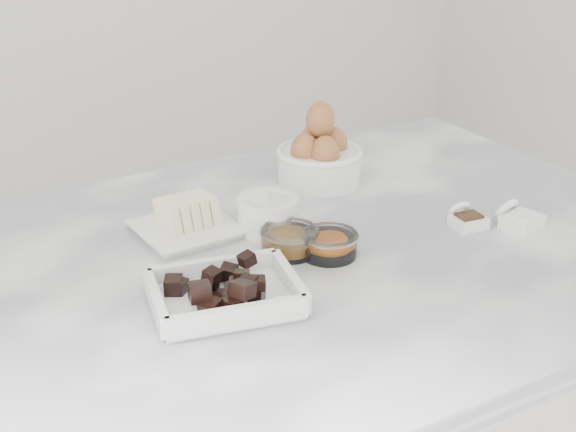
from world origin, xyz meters
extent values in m
cube|color=silver|center=(0.00, 0.00, 0.92)|extent=(1.20, 0.80, 0.04)
cube|color=white|center=(-0.14, -0.09, 0.95)|extent=(0.19, 0.16, 0.01)
cube|color=white|center=(-0.10, 0.13, 0.95)|extent=(0.13, 0.13, 0.01)
cube|color=white|center=(-0.10, 0.13, 0.95)|extent=(0.15, 0.15, 0.00)
cylinder|color=white|center=(0.01, 0.07, 0.97)|extent=(0.09, 0.09, 0.05)
cylinder|color=white|center=(0.01, 0.07, 0.99)|extent=(0.07, 0.07, 0.01)
cylinder|color=white|center=(0.18, 0.21, 0.97)|extent=(0.14, 0.14, 0.06)
torus|color=white|center=(0.18, 0.21, 0.99)|extent=(0.15, 0.15, 0.01)
ellipsoid|color=#A56735|center=(0.21, 0.21, 1.00)|extent=(0.05, 0.05, 0.06)
ellipsoid|color=#A56735|center=(0.15, 0.20, 1.00)|extent=(0.05, 0.05, 0.06)
ellipsoid|color=#A56735|center=(0.19, 0.24, 1.00)|extent=(0.05, 0.05, 0.06)
ellipsoid|color=#A56735|center=(0.18, 0.18, 1.00)|extent=(0.05, 0.05, 0.06)
ellipsoid|color=#A56735|center=(0.19, 0.21, 1.05)|extent=(0.05, 0.05, 0.06)
cylinder|color=white|center=(0.00, 0.00, 0.96)|extent=(0.08, 0.08, 0.03)
torus|color=white|center=(0.00, 0.00, 0.97)|extent=(0.09, 0.09, 0.01)
cylinder|color=orange|center=(0.00, 0.00, 0.95)|extent=(0.06, 0.06, 0.01)
cylinder|color=white|center=(0.05, -0.04, 0.96)|extent=(0.08, 0.08, 0.03)
torus|color=white|center=(0.05, -0.04, 0.97)|extent=(0.08, 0.08, 0.01)
ellipsoid|color=#EB5B07|center=(0.05, -0.04, 0.96)|extent=(0.05, 0.05, 0.02)
cube|color=white|center=(0.28, -0.07, 0.95)|extent=(0.05, 0.05, 0.02)
cube|color=black|center=(0.28, -0.07, 0.96)|extent=(0.04, 0.03, 0.00)
torus|color=white|center=(0.28, -0.04, 0.96)|extent=(0.04, 0.03, 0.04)
cube|color=white|center=(0.35, -0.11, 0.95)|extent=(0.07, 0.06, 0.02)
cube|color=white|center=(0.35, -0.11, 0.96)|extent=(0.05, 0.04, 0.00)
torus|color=white|center=(0.34, -0.08, 0.96)|extent=(0.05, 0.04, 0.04)
camera|label=1|loc=(-0.51, -0.88, 1.46)|focal=50.00mm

